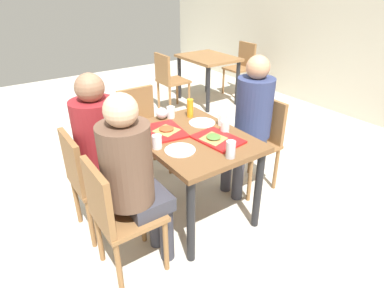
{
  "coord_description": "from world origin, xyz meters",
  "views": [
    {
      "loc": [
        1.86,
        -1.3,
        1.83
      ],
      "look_at": [
        0.0,
        0.0,
        0.66
      ],
      "focal_mm": 30.31,
      "sensor_mm": 36.0,
      "label": 1
    }
  ],
  "objects_px": {
    "chair_far_side": "(259,137)",
    "plastic_cup_a": "(222,119)",
    "person_far_side": "(250,116)",
    "condiment_bottle": "(190,108)",
    "chair_near_right": "(116,212)",
    "plastic_cup_b": "(157,142)",
    "soda_can": "(231,149)",
    "chair_left_end": "(142,124)",
    "background_chair_far": "(242,64)",
    "tray_red_far": "(218,139)",
    "person_in_brown_jacket": "(133,172)",
    "chair_near_left": "(89,176)",
    "background_table": "(208,64)",
    "pizza_slice_a": "(166,129)",
    "pizza_slice_b": "(214,137)",
    "paper_plate_near_edge": "(180,150)",
    "foil_bundle": "(162,113)",
    "plastic_cup_c": "(171,112)",
    "main_table": "(192,148)",
    "plastic_cup_d": "(225,127)",
    "paper_plate_center": "(202,123)",
    "background_chair_near": "(168,78)",
    "person_in_red": "(103,142)",
    "tray_red_near": "(166,131)"
  },
  "relations": [
    {
      "from": "chair_far_side",
      "to": "plastic_cup_a",
      "type": "distance_m",
      "value": 0.52
    },
    {
      "from": "person_far_side",
      "to": "condiment_bottle",
      "type": "distance_m",
      "value": 0.53
    },
    {
      "from": "chair_near_right",
      "to": "plastic_cup_b",
      "type": "bearing_deg",
      "value": 117.28
    },
    {
      "from": "soda_can",
      "to": "person_far_side",
      "type": "bearing_deg",
      "value": 125.36
    },
    {
      "from": "chair_left_end",
      "to": "background_chair_far",
      "type": "relative_size",
      "value": 1.0
    },
    {
      "from": "tray_red_far",
      "to": "person_in_brown_jacket",
      "type": "bearing_deg",
      "value": -84.14
    },
    {
      "from": "chair_near_left",
      "to": "soda_can",
      "type": "bearing_deg",
      "value": 48.96
    },
    {
      "from": "plastic_cup_b",
      "to": "background_table",
      "type": "relative_size",
      "value": 0.11
    },
    {
      "from": "pizza_slice_a",
      "to": "pizza_slice_b",
      "type": "height_order",
      "value": "same"
    },
    {
      "from": "chair_far_side",
      "to": "tray_red_far",
      "type": "bearing_deg",
      "value": -74.79
    },
    {
      "from": "paper_plate_near_edge",
      "to": "foil_bundle",
      "type": "distance_m",
      "value": 0.61
    },
    {
      "from": "plastic_cup_c",
      "to": "foil_bundle",
      "type": "xyz_separation_m",
      "value": [
        -0.03,
        -0.08,
        0.0
      ]
    },
    {
      "from": "background_chair_far",
      "to": "plastic_cup_b",
      "type": "bearing_deg",
      "value": -52.62
    },
    {
      "from": "background_table",
      "to": "main_table",
      "type": "bearing_deg",
      "value": -40.05
    },
    {
      "from": "person_far_side",
      "to": "tray_red_far",
      "type": "distance_m",
      "value": 0.54
    },
    {
      "from": "chair_near_left",
      "to": "plastic_cup_d",
      "type": "relative_size",
      "value": 8.62
    },
    {
      "from": "paper_plate_near_edge",
      "to": "plastic_cup_a",
      "type": "height_order",
      "value": "plastic_cup_a"
    },
    {
      "from": "paper_plate_center",
      "to": "main_table",
      "type": "bearing_deg",
      "value": -54.1
    },
    {
      "from": "plastic_cup_d",
      "to": "main_table",
      "type": "bearing_deg",
      "value": -112.21
    },
    {
      "from": "paper_plate_center",
      "to": "pizza_slice_a",
      "type": "xyz_separation_m",
      "value": [
        -0.02,
        -0.34,
        0.02
      ]
    },
    {
      "from": "paper_plate_near_edge",
      "to": "plastic_cup_b",
      "type": "bearing_deg",
      "value": -137.88
    },
    {
      "from": "person_in_brown_jacket",
      "to": "condiment_bottle",
      "type": "height_order",
      "value": "person_in_brown_jacket"
    },
    {
      "from": "paper_plate_near_edge",
      "to": "plastic_cup_d",
      "type": "distance_m",
      "value": 0.46
    },
    {
      "from": "chair_near_left",
      "to": "tray_red_far",
      "type": "xyz_separation_m",
      "value": [
        0.43,
        0.88,
        0.23
      ]
    },
    {
      "from": "chair_left_end",
      "to": "plastic_cup_a",
      "type": "relative_size",
      "value": 8.62
    },
    {
      "from": "background_table",
      "to": "background_chair_near",
      "type": "relative_size",
      "value": 1.04
    },
    {
      "from": "plastic_cup_a",
      "to": "plastic_cup_d",
      "type": "height_order",
      "value": "same"
    },
    {
      "from": "plastic_cup_a",
      "to": "plastic_cup_c",
      "type": "bearing_deg",
      "value": -144.88
    },
    {
      "from": "person_far_side",
      "to": "paper_plate_center",
      "type": "distance_m",
      "value": 0.44
    },
    {
      "from": "chair_left_end",
      "to": "plastic_cup_a",
      "type": "xyz_separation_m",
      "value": [
        0.86,
        0.32,
        0.28
      ]
    },
    {
      "from": "plastic_cup_c",
      "to": "foil_bundle",
      "type": "height_order",
      "value": "same"
    },
    {
      "from": "person_in_red",
      "to": "foil_bundle",
      "type": "relative_size",
      "value": 12.72
    },
    {
      "from": "person_in_brown_jacket",
      "to": "condiment_bottle",
      "type": "xyz_separation_m",
      "value": [
        -0.58,
        0.83,
        0.06
      ]
    },
    {
      "from": "chair_near_right",
      "to": "person_far_side",
      "type": "bearing_deg",
      "value": 100.31
    },
    {
      "from": "foil_bundle",
      "to": "background_chair_near",
      "type": "relative_size",
      "value": 0.12
    },
    {
      "from": "background_table",
      "to": "background_chair_far",
      "type": "bearing_deg",
      "value": 90.0
    },
    {
      "from": "pizza_slice_a",
      "to": "soda_can",
      "type": "relative_size",
      "value": 1.9
    },
    {
      "from": "main_table",
      "to": "tray_red_near",
      "type": "height_order",
      "value": "tray_red_near"
    },
    {
      "from": "person_in_red",
      "to": "pizza_slice_b",
      "type": "distance_m",
      "value": 0.82
    },
    {
      "from": "person_in_red",
      "to": "plastic_cup_d",
      "type": "xyz_separation_m",
      "value": [
        0.35,
        0.87,
        0.03
      ]
    },
    {
      "from": "chair_left_end",
      "to": "paper_plate_near_edge",
      "type": "height_order",
      "value": "chair_left_end"
    },
    {
      "from": "person_far_side",
      "to": "plastic_cup_b",
      "type": "relative_size",
      "value": 12.72
    },
    {
      "from": "chair_far_side",
      "to": "tray_red_near",
      "type": "xyz_separation_m",
      "value": [
        -0.18,
        -0.9,
        0.23
      ]
    },
    {
      "from": "person_far_side",
      "to": "plastic_cup_d",
      "type": "bearing_deg",
      "value": -74.98
    },
    {
      "from": "chair_near_left",
      "to": "person_in_red",
      "type": "relative_size",
      "value": 0.68
    },
    {
      "from": "pizza_slice_a",
      "to": "background_chair_far",
      "type": "height_order",
      "value": "background_chair_far"
    },
    {
      "from": "chair_far_side",
      "to": "background_chair_far",
      "type": "relative_size",
      "value": 1.0
    },
    {
      "from": "soda_can",
      "to": "foil_bundle",
      "type": "distance_m",
      "value": 0.86
    },
    {
      "from": "chair_near_left",
      "to": "plastic_cup_b",
      "type": "relative_size",
      "value": 8.62
    },
    {
      "from": "tray_red_near",
      "to": "paper_plate_center",
      "type": "xyz_separation_m",
      "value": [
        0.03,
        0.34,
        -0.0
      ]
    }
  ]
}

